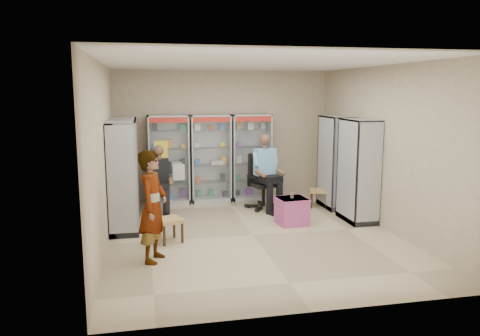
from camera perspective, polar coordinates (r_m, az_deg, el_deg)
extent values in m
plane|color=tan|center=(8.41, 1.55, -8.17)|extent=(6.00, 6.00, 0.00)
cube|color=#C1AC8F|center=(11.01, -2.03, 3.99)|extent=(5.00, 0.02, 3.00)
cube|color=#C1AC8F|center=(5.25, 9.20, -2.15)|extent=(5.00, 0.02, 3.00)
cube|color=#C1AC8F|center=(7.90, -16.35, 1.46)|extent=(0.02, 6.00, 3.00)
cube|color=#C1AC8F|center=(9.00, 17.29, 2.35)|extent=(0.02, 6.00, 3.00)
cube|color=white|center=(8.03, 1.65, 12.69)|extent=(5.00, 6.00, 0.02)
cube|color=#A4A6AB|center=(10.66, -8.67, 1.00)|extent=(0.90, 0.50, 2.00)
cube|color=#B2B3B9|center=(10.75, -3.61, 1.16)|extent=(0.90, 0.50, 2.00)
cube|color=silver|center=(10.92, 1.33, 1.31)|extent=(0.90, 0.50, 2.00)
cube|color=#9EA1A4|center=(10.37, 11.58, 0.68)|extent=(0.90, 0.50, 2.00)
cube|color=#ABAEB3|center=(9.38, 14.23, -0.33)|extent=(0.90, 0.50, 2.00)
cube|color=#9E9FA4|center=(9.73, -13.83, 0.03)|extent=(0.90, 0.50, 2.00)
cube|color=silver|center=(8.65, -14.06, -1.13)|extent=(0.90, 0.50, 2.00)
cube|color=#311D13|center=(10.02, -9.78, -2.64)|extent=(0.42, 0.42, 0.94)
cube|color=black|center=(10.13, 2.89, -1.63)|extent=(0.82, 0.82, 1.20)
cube|color=#C54EA9|center=(9.07, 6.33, -5.23)|extent=(0.58, 0.57, 0.51)
cylinder|color=#5B1C07|center=(9.00, 6.36, -3.34)|extent=(0.07, 0.07, 0.10)
cube|color=olive|center=(10.48, 9.56, -3.64)|extent=(0.50, 0.50, 0.39)
cube|color=#91633D|center=(8.08, -8.62, -7.50)|extent=(0.53, 0.53, 0.41)
imported|color=gray|center=(7.09, -10.57, -4.63)|extent=(0.60, 0.72, 1.68)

